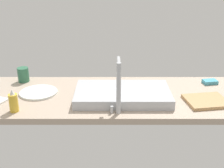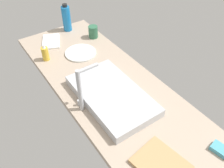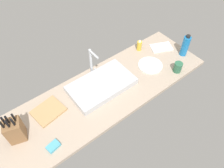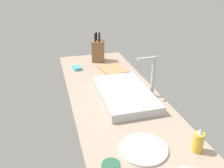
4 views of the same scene
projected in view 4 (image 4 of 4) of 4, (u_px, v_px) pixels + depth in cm
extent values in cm
cube|color=tan|center=(117.00, 101.00, 155.91)|extent=(189.32, 59.67, 3.50)
cube|color=#B7BABF|center=(124.00, 94.00, 156.19)|extent=(55.01, 32.08, 5.44)
cylinder|color=#B7BABF|center=(153.00, 77.00, 153.39)|extent=(2.40, 2.40, 27.85)
cylinder|color=#B7BABF|center=(146.00, 59.00, 146.45)|extent=(2.00, 11.46, 2.00)
cylinder|color=#B7BABF|center=(154.00, 96.00, 155.47)|extent=(1.60, 1.60, 4.00)
cube|color=brown|center=(98.00, 51.00, 217.56)|extent=(13.94, 13.52, 18.91)
cylinder|color=black|center=(96.00, 36.00, 215.58)|extent=(1.76, 1.76, 6.97)
cylinder|color=black|center=(100.00, 36.00, 214.60)|extent=(1.76, 1.76, 6.97)
cylinder|color=black|center=(95.00, 37.00, 212.59)|extent=(1.76, 1.76, 6.97)
cylinder|color=black|center=(99.00, 37.00, 212.45)|extent=(1.76, 1.76, 6.97)
cylinder|color=black|center=(95.00, 38.00, 209.50)|extent=(1.76, 1.76, 6.97)
cylinder|color=black|center=(99.00, 38.00, 208.78)|extent=(1.76, 1.76, 6.97)
cube|color=tan|center=(113.00, 69.00, 199.65)|extent=(25.58, 22.52, 1.80)
cylinder|color=gold|center=(198.00, 142.00, 108.45)|extent=(4.86, 4.86, 9.79)
cone|color=silver|center=(200.00, 131.00, 105.75)|extent=(2.67, 2.67, 2.80)
cylinder|color=silver|center=(143.00, 149.00, 110.95)|extent=(22.81, 22.81, 1.20)
cube|color=#4CA3BC|center=(77.00, 68.00, 202.05)|extent=(9.91, 7.48, 2.40)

